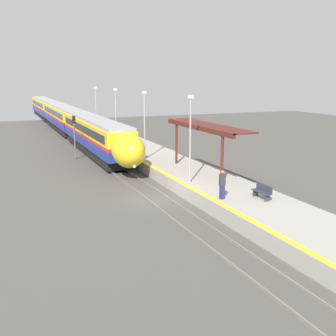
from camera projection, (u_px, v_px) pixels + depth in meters
ground_plane at (158, 200)px, 28.78m from camera, size 120.00×120.00×0.00m
rail_left at (148, 200)px, 28.50m from camera, size 0.08×90.00×0.15m
rail_right at (167, 198)px, 29.04m from camera, size 0.08×90.00×0.15m
train at (63, 117)px, 64.44m from camera, size 2.74×70.89×3.98m
platform_right at (212, 187)px, 30.27m from camera, size 4.94×64.00×0.96m
platform_bench at (262, 191)px, 25.62m from camera, size 0.44×1.62×0.89m
person_waiting at (222, 184)px, 25.45m from camera, size 0.36×0.24×1.80m
railway_signal at (74, 133)px, 42.49m from camera, size 0.28×0.28×4.41m
lamppost_near at (190, 134)px, 28.94m from camera, size 0.36×0.20×6.10m
lamppost_mid at (144, 121)px, 37.46m from camera, size 0.36×0.20×6.10m
lamppost_far at (116, 113)px, 45.99m from camera, size 0.36×0.20×6.10m
lamppost_farthest at (96, 107)px, 54.51m from camera, size 0.36×0.20×6.10m
station_canopy at (204, 128)px, 32.23m from camera, size 2.02×10.78×3.71m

